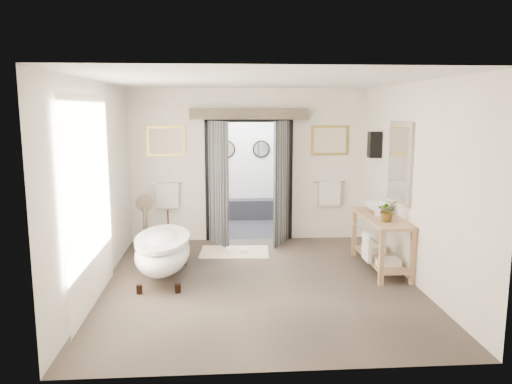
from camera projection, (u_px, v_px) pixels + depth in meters
ground_plane at (259, 283)px, 7.29m from camera, size 5.00×5.00×0.00m
room_shell at (257, 157)px, 6.87m from camera, size 4.52×5.02×2.91m
shower_room at (245, 182)px, 11.07m from camera, size 2.22×2.01×2.51m
back_wall_dressing at (249, 160)px, 9.31m from camera, size 3.82×0.76×2.52m
clawfoot_tub at (163, 251)px, 7.44m from camera, size 0.80×1.79×0.87m
vanity at (380, 238)px, 7.85m from camera, size 0.57×1.60×0.85m
pedestal_mirror at (145, 228)px, 8.80m from camera, size 0.30×0.20×1.03m
rug at (235, 252)px, 8.85m from camera, size 1.25×0.88×0.01m
slippers at (236, 250)px, 8.85m from camera, size 0.36×0.27×0.05m
basin at (377, 208)px, 8.08m from camera, size 0.51×0.51×0.15m
plant at (388, 211)px, 7.43m from camera, size 0.35×0.32×0.33m
soap_bottle_a at (378, 210)px, 7.85m from camera, size 0.12×0.12×0.20m
soap_bottle_b at (370, 205)px, 8.36m from camera, size 0.13×0.13×0.16m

